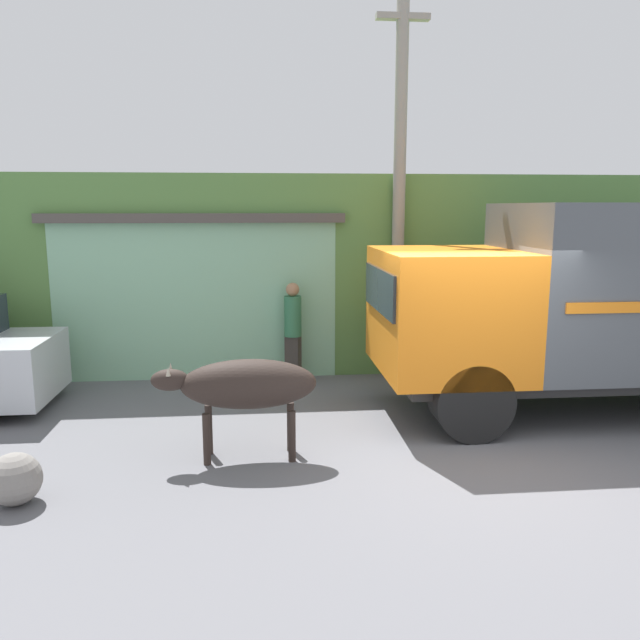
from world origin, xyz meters
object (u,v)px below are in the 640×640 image
Objects in this scene: roadside_rock at (15,479)px; brown_cow at (245,385)px; cargo_truck at (607,299)px; utility_pole at (399,173)px; pedestrian_on_hill at (293,326)px.

brown_cow is at bearing 22.93° from roadside_rock.
cargo_truck is 0.92× the size of utility_pole.
pedestrian_on_hill is 3.20× the size of roadside_rock.
cargo_truck is at bearing 0.46° from brown_cow.
brown_cow is (-5.25, -1.28, -0.79)m from cargo_truck.
roadside_rock is (-3.11, -4.37, -0.71)m from pedestrian_on_hill.
utility_pole reaches higher than roadside_rock.
pedestrian_on_hill is (0.76, 3.37, 0.06)m from brown_cow.
roadside_rock is at bearing -166.55° from cargo_truck.
utility_pole is 12.75× the size of roadside_rock.
cargo_truck is 3.66× the size of pedestrian_on_hill.
pedestrian_on_hill is at bearing 151.78° from cargo_truck.
cargo_truck is 5.46m from brown_cow.
pedestrian_on_hill is (-4.49, 2.10, -0.73)m from cargo_truck.
cargo_truck reaches higher than roadside_rock.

